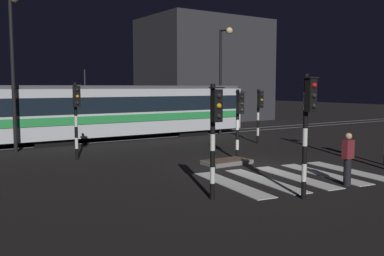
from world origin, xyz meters
The scene contains 15 objects.
ground_plane centered at (0.00, 0.00, 0.00)m, with size 120.00×120.00×0.00m, color black.
rail_near centered at (0.00, 10.29, 0.01)m, with size 80.00×0.12×0.03m, color #59595E.
rail_far centered at (0.00, 11.73, 0.01)m, with size 80.00×0.12×0.03m, color #59595E.
crosswalk_zebra centered at (0.00, -2.55, 0.01)m, with size 6.41×4.91×0.02m.
traffic_island centered at (-0.35, 0.84, 0.09)m, with size 1.95×1.11×0.18m.
traffic_light_kerb_mid_left centered at (-1.98, -4.80, 2.34)m, with size 0.36×0.42×3.54m.
traffic_light_corner_near_left centered at (-4.18, -3.42, 2.15)m, with size 0.36×0.42×3.26m.
traffic_light_median_centre centered at (0.69, 1.33, 2.02)m, with size 0.36×0.42×3.06m.
traffic_light_corner_far_right centered at (5.17, 4.91, 2.01)m, with size 0.36×0.42×3.05m.
traffic_light_corner_far_left centered at (-5.13, 5.26, 2.22)m, with size 0.36×0.42×3.37m.
street_lamp_trackside_left centered at (-6.90, 8.85, 4.70)m, with size 0.44×1.21×7.44m.
street_lamp_trackside_right centered at (6.34, 9.76, 4.45)m, with size 0.44×1.21×6.99m.
tram centered at (-0.22, 11.01, 1.75)m, with size 16.41×2.58×4.15m.
pedestrian_waiting_at_kerb centered at (0.47, -4.35, 0.88)m, with size 0.36×0.24×1.71m.
building_backdrop centered at (12.73, 20.88, 4.74)m, with size 11.07×8.00×9.49m, color #2D2D33.
Camera 1 is at (-11.27, -12.89, 3.18)m, focal length 40.16 mm.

